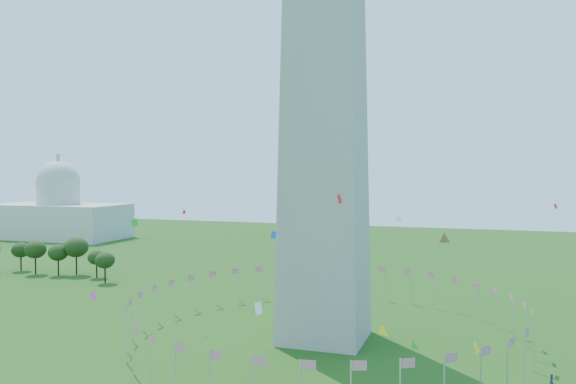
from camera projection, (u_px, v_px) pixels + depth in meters
The scene contains 4 objects.
flag_ring at pixel (325, 318), 116.99m from camera, with size 80.24×80.24×9.00m.
capitol_building at pixel (58, 195), 296.75m from camera, with size 70.00×35.00×46.00m, color beige, non-canonical shape.
kites_aloft at pixel (332, 275), 90.43m from camera, with size 105.08×58.32×37.95m.
tree_line_west at pixel (50, 259), 190.02m from camera, with size 55.05×15.86×12.53m.
Camera 1 is at (29.67, -62.40, 34.80)m, focal length 35.00 mm.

